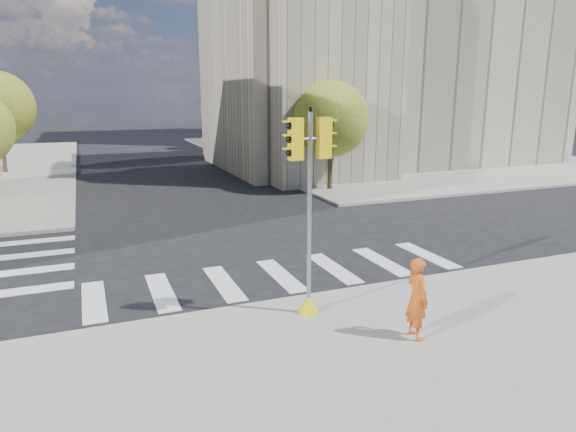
{
  "coord_description": "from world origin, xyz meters",
  "views": [
    {
      "loc": [
        -5.42,
        -15.9,
        5.46
      ],
      "look_at": [
        -0.23,
        -2.93,
        2.1
      ],
      "focal_mm": 32.0,
      "sensor_mm": 36.0,
      "label": 1
    }
  ],
  "objects_px": {
    "lamp_far": "(244,103)",
    "photographer": "(417,298)",
    "lamp_near": "(310,107)",
    "traffic_signal": "(309,229)"
  },
  "relations": [
    {
      "from": "lamp_far",
      "to": "photographer",
      "type": "distance_m",
      "value": 36.04
    },
    {
      "from": "lamp_far",
      "to": "photographer",
      "type": "height_order",
      "value": "lamp_far"
    },
    {
      "from": "traffic_signal",
      "to": "photographer",
      "type": "distance_m",
      "value": 2.93
    },
    {
      "from": "traffic_signal",
      "to": "photographer",
      "type": "relative_size",
      "value": 2.69
    },
    {
      "from": "photographer",
      "to": "lamp_far",
      "type": "bearing_deg",
      "value": -7.97
    },
    {
      "from": "lamp_far",
      "to": "traffic_signal",
      "type": "xyz_separation_m",
      "value": [
        -8.57,
        -33.12,
        -2.29
      ]
    },
    {
      "from": "lamp_far",
      "to": "lamp_near",
      "type": "bearing_deg",
      "value": -90.0
    },
    {
      "from": "lamp_near",
      "to": "traffic_signal",
      "type": "bearing_deg",
      "value": -114.13
    },
    {
      "from": "traffic_signal",
      "to": "photographer",
      "type": "xyz_separation_m",
      "value": [
        1.67,
        -2.08,
        -1.21
      ]
    },
    {
      "from": "lamp_near",
      "to": "photographer",
      "type": "height_order",
      "value": "lamp_near"
    }
  ]
}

